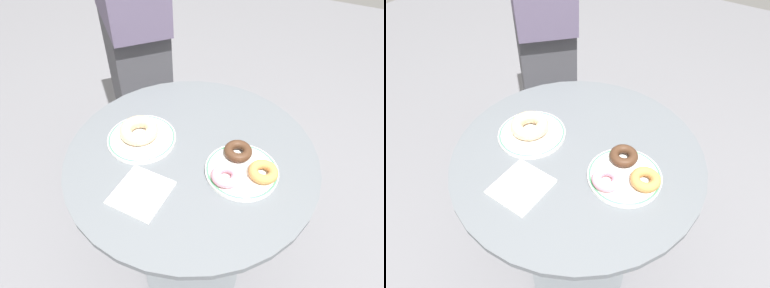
# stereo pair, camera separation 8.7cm
# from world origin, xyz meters

# --- Properties ---
(ground_plane) EXTENTS (7.00, 7.00, 0.02)m
(ground_plane) POSITION_xyz_m (0.00, 0.00, -0.01)
(ground_plane) COLOR slate
(cafe_table) EXTENTS (0.71, 0.71, 0.77)m
(cafe_table) POSITION_xyz_m (0.00, 0.00, 0.51)
(cafe_table) COLOR #565B60
(cafe_table) RESTS_ON ground
(plate_left) EXTENTS (0.20, 0.20, 0.01)m
(plate_left) POSITION_xyz_m (-0.15, -0.02, 0.78)
(plate_left) COLOR white
(plate_left) RESTS_ON cafe_table
(plate_right) EXTENTS (0.19, 0.19, 0.01)m
(plate_right) POSITION_xyz_m (0.15, -0.01, 0.78)
(plate_right) COLOR white
(plate_right) RESTS_ON cafe_table
(donut_glazed) EXTENTS (0.15, 0.15, 0.04)m
(donut_glazed) POSITION_xyz_m (-0.16, -0.02, 0.80)
(donut_glazed) COLOR #E0B789
(donut_glazed) RESTS_ON plate_left
(donut_old_fashioned) EXTENTS (0.08, 0.08, 0.03)m
(donut_old_fashioned) POSITION_xyz_m (0.21, -0.00, 0.79)
(donut_old_fashioned) COLOR #BC7F42
(donut_old_fashioned) RESTS_ON plate_right
(donut_chocolate) EXTENTS (0.08, 0.08, 0.03)m
(donut_chocolate) POSITION_xyz_m (0.12, 0.04, 0.79)
(donut_chocolate) COLOR #422819
(donut_chocolate) RESTS_ON plate_right
(donut_pink_frosted) EXTENTS (0.09, 0.09, 0.03)m
(donut_pink_frosted) POSITION_xyz_m (0.13, -0.05, 0.79)
(donut_pink_frosted) COLOR pink
(donut_pink_frosted) RESTS_ON plate_right
(paper_napkin) EXTENTS (0.13, 0.14, 0.01)m
(paper_napkin) POSITION_xyz_m (-0.05, -0.18, 0.77)
(paper_napkin) COLOR white
(paper_napkin) RESTS_ON cafe_table
(person_figure) EXTENTS (0.47, 0.46, 1.73)m
(person_figure) POSITION_xyz_m (-0.51, 0.47, 0.85)
(person_figure) COLOR #3D3D42
(person_figure) RESTS_ON ground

